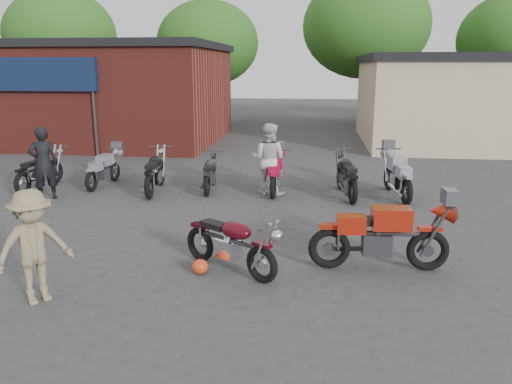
# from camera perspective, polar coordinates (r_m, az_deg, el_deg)

# --- Properties ---
(ground) EXTENTS (90.00, 90.00, 0.00)m
(ground) POSITION_cam_1_polar(r_m,az_deg,el_deg) (8.50, -3.27, -8.61)
(ground) COLOR #303032
(brick_building) EXTENTS (12.00, 8.00, 4.00)m
(brick_building) POSITION_cam_1_polar(r_m,az_deg,el_deg) (24.11, -19.03, 10.37)
(brick_building) COLOR maroon
(brick_building) RESTS_ON ground
(stucco_building) EXTENTS (10.00, 8.00, 3.50)m
(stucco_building) POSITION_cam_1_polar(r_m,az_deg,el_deg) (23.84, 24.51, 9.24)
(stucco_building) COLOR tan
(stucco_building) RESTS_ON ground
(tree_0) EXTENTS (6.56, 6.56, 8.20)m
(tree_0) POSITION_cam_1_polar(r_m,az_deg,el_deg) (33.48, -21.25, 14.66)
(tree_0) COLOR #255115
(tree_0) RESTS_ON ground
(tree_1) EXTENTS (5.92, 5.92, 7.40)m
(tree_1) POSITION_cam_1_polar(r_m,az_deg,el_deg) (30.39, -5.47, 14.91)
(tree_1) COLOR #255115
(tree_1) RESTS_ON ground
(tree_2) EXTENTS (7.04, 7.04, 8.80)m
(tree_2) POSITION_cam_1_polar(r_m,az_deg,el_deg) (29.84, 12.35, 16.01)
(tree_2) COLOR #255115
(tree_2) RESTS_ON ground
(vintage_motorcycle) EXTENTS (1.95, 1.60, 1.12)m
(vintage_motorcycle) POSITION_cam_1_polar(r_m,az_deg,el_deg) (8.13, -2.89, -5.45)
(vintage_motorcycle) COLOR #490912
(vintage_motorcycle) RESTS_ON ground
(sportbike) EXTENTS (2.26, 0.86, 1.29)m
(sportbike) POSITION_cam_1_polar(r_m,az_deg,el_deg) (8.44, 14.22, -4.53)
(sportbike) COLOR #A61F0D
(sportbike) RESTS_ON ground
(helmet) EXTENTS (0.29, 0.29, 0.25)m
(helmet) POSITION_cam_1_polar(r_m,az_deg,el_deg) (8.25, -6.41, -8.47)
(helmet) COLOR red
(helmet) RESTS_ON ground
(person_dark) EXTENTS (0.81, 0.72, 1.85)m
(person_dark) POSITION_cam_1_polar(r_m,az_deg,el_deg) (13.62, -23.11, 3.06)
(person_dark) COLOR black
(person_dark) RESTS_ON ground
(person_light) EXTENTS (1.05, 0.89, 1.87)m
(person_light) POSITION_cam_1_polar(r_m,az_deg,el_deg) (13.02, 1.43, 3.78)
(person_light) COLOR beige
(person_light) RESTS_ON ground
(person_tan) EXTENTS (1.17, 1.21, 1.66)m
(person_tan) POSITION_cam_1_polar(r_m,az_deg,el_deg) (7.69, -24.07, -5.76)
(person_tan) COLOR olive
(person_tan) RESTS_ON ground
(row_bike_0) EXTENTS (0.85, 2.06, 1.16)m
(row_bike_0) POSITION_cam_1_polar(r_m,az_deg,el_deg) (14.92, -23.46, 2.56)
(row_bike_0) COLOR black
(row_bike_0) RESTS_ON ground
(row_bike_1) EXTENTS (0.75, 1.85, 1.05)m
(row_bike_1) POSITION_cam_1_polar(r_m,az_deg,el_deg) (14.64, -17.02, 2.68)
(row_bike_1) COLOR #8F8F9C
(row_bike_1) RESTS_ON ground
(row_bike_2) EXTENTS (0.92, 2.15, 1.21)m
(row_bike_2) POSITION_cam_1_polar(r_m,az_deg,el_deg) (13.61, -11.46, 2.53)
(row_bike_2) COLOR black
(row_bike_2) RESTS_ON ground
(row_bike_3) EXTENTS (0.74, 1.85, 1.05)m
(row_bike_3) POSITION_cam_1_polar(r_m,az_deg,el_deg) (13.59, -5.26, 2.39)
(row_bike_3) COLOR #262628
(row_bike_3) RESTS_ON ground
(row_bike_4) EXTENTS (0.65, 1.95, 1.13)m
(row_bike_4) POSITION_cam_1_polar(r_m,az_deg,el_deg) (13.32, 2.29, 2.38)
(row_bike_4) COLOR #C21038
(row_bike_4) RESTS_ON ground
(row_bike_5) EXTENTS (1.00, 2.18, 1.22)m
(row_bike_5) POSITION_cam_1_polar(r_m,az_deg,el_deg) (13.07, 10.31, 2.13)
(row_bike_5) COLOR black
(row_bike_5) RESTS_ON ground
(row_bike_6) EXTENTS (0.99, 2.22, 1.24)m
(row_bike_6) POSITION_cam_1_polar(r_m,az_deg,el_deg) (13.29, 15.87, 2.07)
(row_bike_6) COLOR #9797A5
(row_bike_6) RESTS_ON ground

